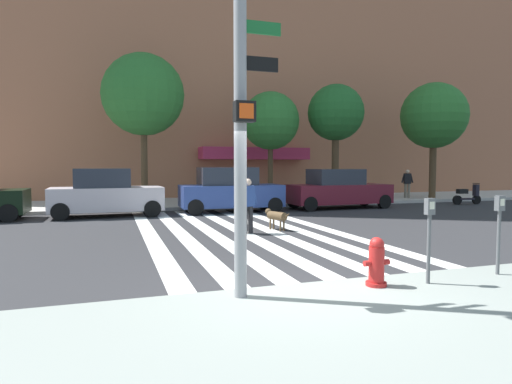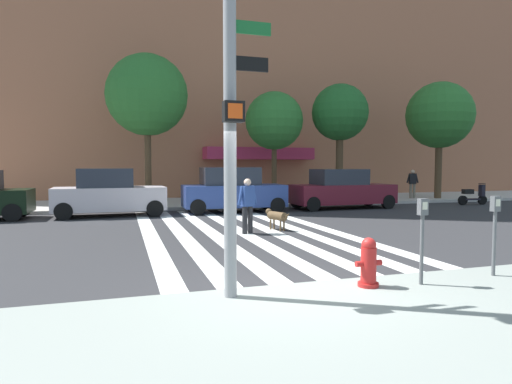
% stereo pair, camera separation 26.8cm
% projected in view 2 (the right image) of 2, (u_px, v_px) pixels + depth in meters
% --- Properties ---
extents(ground_plane, '(160.00, 160.00, 0.00)m').
position_uv_depth(ground_plane, '(208.00, 232.00, 13.26)').
color(ground_plane, '#2B2B2D').
extents(sidewalk_near, '(60.00, 5.00, 0.15)m').
position_uv_depth(sidewalk_near, '(375.00, 353.00, 4.53)').
color(sidewalk_near, gray).
rests_on(sidewalk_near, ground_plane).
extents(sidewalk_far, '(80.00, 6.00, 0.15)m').
position_uv_depth(sidewalk_far, '(172.00, 203.00, 22.46)').
color(sidewalk_far, '#B0AAA3').
rests_on(sidewalk_far, ground_plane).
extents(crosswalk_stripes, '(5.85, 12.71, 0.01)m').
position_uv_depth(crosswalk_stripes, '(239.00, 230.00, 13.56)').
color(crosswalk_stripes, silver).
rests_on(crosswalk_stripes, ground_plane).
extents(traffic_light_pole, '(0.74, 0.46, 5.80)m').
position_uv_depth(traffic_light_pole, '(231.00, 56.00, 5.98)').
color(traffic_light_pole, gray).
rests_on(traffic_light_pole, sidewalk_near).
extents(fire_hydrant, '(0.44, 0.32, 0.76)m').
position_uv_depth(fire_hydrant, '(369.00, 263.00, 6.74)').
color(fire_hydrant, '#B21F1D').
rests_on(fire_hydrant, sidewalk_near).
extents(parking_meter_curbside, '(0.14, 0.11, 1.36)m').
position_uv_depth(parking_meter_curbside, '(495.00, 224.00, 7.37)').
color(parking_meter_curbside, '#515456').
rests_on(parking_meter_curbside, sidewalk_near).
extents(parking_meter_second_along, '(0.14, 0.11, 1.36)m').
position_uv_depth(parking_meter_second_along, '(422.00, 229.00, 6.82)').
color(parking_meter_second_along, '#515456').
rests_on(parking_meter_second_along, sidewalk_near).
extents(parked_car_behind_first, '(4.33, 2.06, 1.91)m').
position_uv_depth(parked_car_behind_first, '(109.00, 194.00, 17.43)').
color(parked_car_behind_first, '#BEB2B7').
rests_on(parked_car_behind_first, ground_plane).
extents(parked_car_third_in_line, '(4.40, 1.91, 1.95)m').
position_uv_depth(parked_car_third_in_line, '(233.00, 191.00, 18.94)').
color(parked_car_third_in_line, navy).
rests_on(parked_car_third_in_line, ground_plane).
extents(parked_car_fourth_in_line, '(4.91, 2.00, 1.86)m').
position_uv_depth(parked_car_fourth_in_line, '(342.00, 190.00, 20.51)').
color(parked_car_fourth_in_line, maroon).
rests_on(parked_car_fourth_in_line, ground_plane).
extents(parked_scooter, '(1.63, 0.51, 1.11)m').
position_uv_depth(parked_scooter, '(473.00, 196.00, 22.46)').
color(parked_scooter, black).
rests_on(parked_scooter, ground_plane).
extents(street_tree_nearest, '(3.90, 3.90, 7.21)m').
position_uv_depth(street_tree_nearest, '(147.00, 95.00, 20.89)').
color(street_tree_nearest, '#4C3823').
rests_on(street_tree_nearest, sidewalk_far).
extents(street_tree_middle, '(3.06, 3.06, 5.77)m').
position_uv_depth(street_tree_middle, '(274.00, 121.00, 23.00)').
color(street_tree_middle, '#4C3823').
rests_on(street_tree_middle, sidewalk_far).
extents(street_tree_further, '(3.05, 3.05, 6.27)m').
position_uv_depth(street_tree_further, '(340.00, 113.00, 23.51)').
color(street_tree_further, '#4C3823').
rests_on(street_tree_further, sidewalk_far).
extents(street_tree_furthest, '(3.76, 3.76, 6.63)m').
position_uv_depth(street_tree_furthest, '(440.00, 116.00, 24.86)').
color(street_tree_furthest, '#4C3823').
rests_on(street_tree_furthest, sidewalk_far).
extents(pedestrian_dog_walker, '(0.69, 0.35, 1.64)m').
position_uv_depth(pedestrian_dog_walker, '(247.00, 203.00, 12.89)').
color(pedestrian_dog_walker, black).
rests_on(pedestrian_dog_walker, ground_plane).
extents(dog_on_leash, '(0.51, 1.07, 0.65)m').
position_uv_depth(dog_on_leash, '(276.00, 216.00, 13.66)').
color(dog_on_leash, brown).
rests_on(dog_on_leash, ground_plane).
extents(pedestrian_bystander, '(0.69, 0.36, 1.64)m').
position_uv_depth(pedestrian_bystander, '(413.00, 182.00, 25.14)').
color(pedestrian_bystander, '#6B6051').
rests_on(pedestrian_bystander, sidewalk_far).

